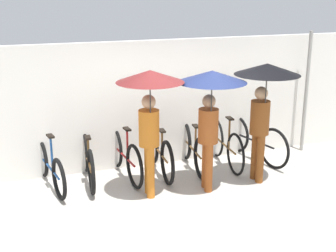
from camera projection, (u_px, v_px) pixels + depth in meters
ground_plane at (195, 213)px, 6.88m from camera, size 30.00×30.00×0.00m
back_wall at (151, 104)px, 8.49m from camera, size 11.80×0.12×2.30m
parked_bicycle_0 at (50, 167)px, 7.69m from camera, size 0.48×1.71×0.97m
parked_bicycle_1 at (88, 160)px, 7.90m from camera, size 0.44×1.74×0.99m
parked_bicycle_2 at (124, 155)px, 8.11m from camera, size 0.44×1.80×1.11m
parked_bicycle_3 at (159, 152)px, 8.28m from camera, size 0.44×1.81×1.11m
parked_bicycle_4 at (192, 148)px, 8.49m from camera, size 0.44×1.76×1.01m
parked_bicycle_5 at (225, 144)px, 8.65m from camera, size 0.44×1.74×1.00m
parked_bicycle_6 at (254, 140)px, 8.90m from camera, size 0.57×1.80×1.08m
pedestrian_leading at (150, 98)px, 6.94m from camera, size 1.01×1.01×2.04m
pedestrian_center at (211, 96)px, 7.15m from camera, size 1.06×1.06×2.00m
pedestrian_trailing at (265, 89)px, 7.50m from camera, size 1.05×1.05×2.04m
awning_pole at (306, 93)px, 9.17m from camera, size 0.07×0.07×2.40m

